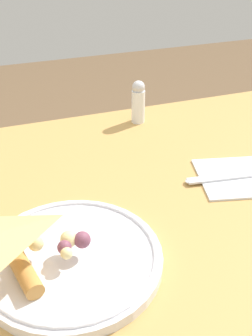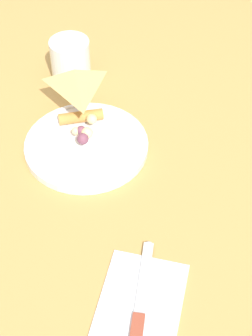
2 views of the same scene
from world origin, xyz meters
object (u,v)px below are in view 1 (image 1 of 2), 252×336
napkin_folded (244,177)px  salt_shaker (138,102)px  dining_table (65,273)px  butter_knife (251,174)px  plate_pizza (70,257)px

napkin_folded → salt_shaker: 0.30m
dining_table → butter_knife: size_ratio=5.65×
napkin_folded → salt_shaker: size_ratio=1.95×
plate_pizza → napkin_folded: bearing=-162.6°
plate_pizza → butter_knife: bearing=-163.4°
plate_pizza → napkin_folded: 0.36m
napkin_folded → dining_table: bearing=4.3°
plate_pizza → butter_knife: plate_pizza is taller
napkin_folded → butter_knife: 0.01m
plate_pizza → napkin_folded: size_ratio=1.33×
napkin_folded → salt_shaker: bearing=-70.1°
plate_pizza → salt_shaker: 0.46m
napkin_folded → plate_pizza: bearing=17.4°
butter_knife → salt_shaker: (0.11, -0.28, 0.04)m
salt_shaker → plate_pizza: bearing=57.7°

